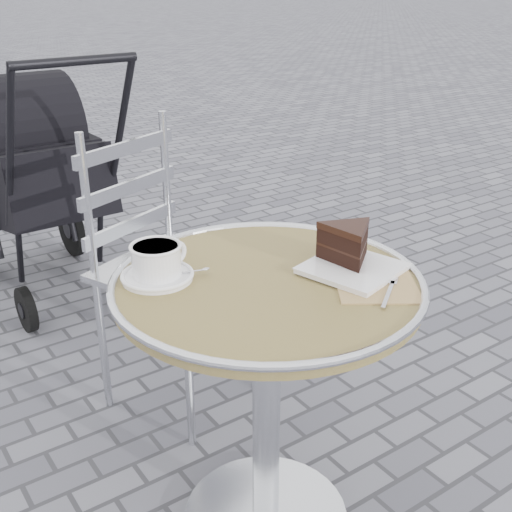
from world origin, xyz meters
TOP-DOWN VIEW (x-y plane):
  - cafe_table at (0.00, 0.00)m, footprint 0.72×0.72m
  - cappuccino_set at (-0.20, 0.15)m, footprint 0.19×0.16m
  - cake_plate_set at (0.20, -0.06)m, footprint 0.25×0.33m
  - bistro_chair at (0.05, 0.72)m, footprint 0.56×0.56m
  - baby_stroller at (-0.00, 1.79)m, footprint 0.53×1.08m

SIDE VIEW (x-z plane):
  - baby_stroller at x=0.00m, z-range -0.06..1.06m
  - cafe_table at x=0.00m, z-range 0.20..0.94m
  - bistro_chair at x=0.05m, z-range 0.11..1.07m
  - cappuccino_set at x=-0.20m, z-range 0.73..0.81m
  - cake_plate_set at x=0.20m, z-range 0.73..0.83m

